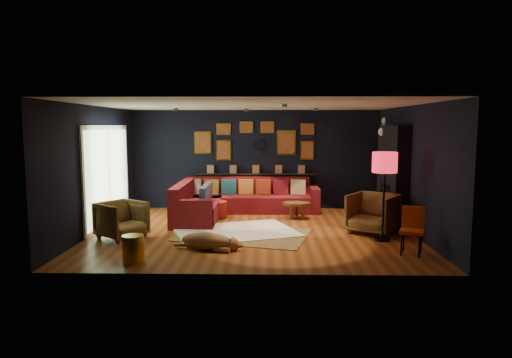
{
  "coord_description": "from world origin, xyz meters",
  "views": [
    {
      "loc": [
        0.25,
        -9.29,
        2.19
      ],
      "look_at": [
        0.05,
        0.3,
        1.07
      ],
      "focal_mm": 32.0,
      "sensor_mm": 36.0,
      "label": 1
    }
  ],
  "objects_px": {
    "sectional": "(230,202)",
    "armchair_left": "(122,218)",
    "gold_stool": "(133,249)",
    "floor_lamp": "(385,166)",
    "orange_chair": "(412,226)",
    "pouf": "(216,209)",
    "dog": "(206,237)",
    "coffee_table": "(297,205)",
    "armchair_right": "(373,211)"
  },
  "relations": [
    {
      "from": "sectional",
      "to": "armchair_left",
      "type": "distance_m",
      "value": 3.1
    },
    {
      "from": "pouf",
      "to": "orange_chair",
      "type": "bearing_deg",
      "value": -38.81
    },
    {
      "from": "sectional",
      "to": "armchair_left",
      "type": "relative_size",
      "value": 4.24
    },
    {
      "from": "pouf",
      "to": "gold_stool",
      "type": "xyz_separation_m",
      "value": [
        -0.94,
        -3.57,
        0.0
      ]
    },
    {
      "from": "orange_chair",
      "to": "armchair_right",
      "type": "bearing_deg",
      "value": 126.01
    },
    {
      "from": "pouf",
      "to": "armchair_left",
      "type": "xyz_separation_m",
      "value": [
        -1.61,
        -2.02,
        0.19
      ]
    },
    {
      "from": "armchair_left",
      "to": "floor_lamp",
      "type": "bearing_deg",
      "value": -54.83
    },
    {
      "from": "pouf",
      "to": "armchair_right",
      "type": "xyz_separation_m",
      "value": [
        3.39,
        -1.49,
        0.24
      ]
    },
    {
      "from": "sectional",
      "to": "orange_chair",
      "type": "distance_m",
      "value": 4.79
    },
    {
      "from": "pouf",
      "to": "floor_lamp",
      "type": "distance_m",
      "value": 4.21
    },
    {
      "from": "sectional",
      "to": "orange_chair",
      "type": "bearing_deg",
      "value": -44.91
    },
    {
      "from": "armchair_right",
      "to": "orange_chair",
      "type": "xyz_separation_m",
      "value": [
        0.33,
        -1.5,
        0.03
      ]
    },
    {
      "from": "armchair_left",
      "to": "armchair_right",
      "type": "bearing_deg",
      "value": -47.78
    },
    {
      "from": "coffee_table",
      "to": "armchair_right",
      "type": "height_order",
      "value": "armchair_right"
    },
    {
      "from": "armchair_right",
      "to": "dog",
      "type": "xyz_separation_m",
      "value": [
        -3.24,
        -1.31,
        -0.24
      ]
    },
    {
      "from": "pouf",
      "to": "orange_chair",
      "type": "distance_m",
      "value": 4.77
    },
    {
      "from": "dog",
      "to": "armchair_left",
      "type": "bearing_deg",
      "value": 170.11
    },
    {
      "from": "dog",
      "to": "coffee_table",
      "type": "bearing_deg",
      "value": 71.0
    },
    {
      "from": "pouf",
      "to": "armchair_right",
      "type": "relative_size",
      "value": 0.62
    },
    {
      "from": "gold_stool",
      "to": "floor_lamp",
      "type": "height_order",
      "value": "floor_lamp"
    },
    {
      "from": "dog",
      "to": "floor_lamp",
      "type": "bearing_deg",
      "value": 25.91
    },
    {
      "from": "pouf",
      "to": "dog",
      "type": "distance_m",
      "value": 2.81
    },
    {
      "from": "armchair_left",
      "to": "dog",
      "type": "xyz_separation_m",
      "value": [
        1.76,
        -0.78,
        -0.19
      ]
    },
    {
      "from": "armchair_right",
      "to": "dog",
      "type": "height_order",
      "value": "armchair_right"
    },
    {
      "from": "pouf",
      "to": "dog",
      "type": "relative_size",
      "value": 0.44
    },
    {
      "from": "sectional",
      "to": "floor_lamp",
      "type": "distance_m",
      "value": 4.15
    },
    {
      "from": "sectional",
      "to": "armchair_right",
      "type": "xyz_separation_m",
      "value": [
        3.06,
        -1.88,
        0.13
      ]
    },
    {
      "from": "gold_stool",
      "to": "dog",
      "type": "distance_m",
      "value": 1.33
    },
    {
      "from": "coffee_table",
      "to": "gold_stool",
      "type": "height_order",
      "value": "gold_stool"
    },
    {
      "from": "pouf",
      "to": "dog",
      "type": "bearing_deg",
      "value": -87.1
    },
    {
      "from": "floor_lamp",
      "to": "orange_chair",
      "type": "bearing_deg",
      "value": -72.54
    },
    {
      "from": "gold_stool",
      "to": "dog",
      "type": "xyz_separation_m",
      "value": [
        1.09,
        0.77,
        -0.0
      ]
    },
    {
      "from": "coffee_table",
      "to": "orange_chair",
      "type": "xyz_separation_m",
      "value": [
        1.78,
        -2.95,
        0.16
      ]
    },
    {
      "from": "orange_chair",
      "to": "dog",
      "type": "distance_m",
      "value": 3.59
    },
    {
      "from": "sectional",
      "to": "pouf",
      "type": "bearing_deg",
      "value": -129.21
    },
    {
      "from": "coffee_table",
      "to": "dog",
      "type": "bearing_deg",
      "value": -122.98
    },
    {
      "from": "sectional",
      "to": "floor_lamp",
      "type": "height_order",
      "value": "floor_lamp"
    },
    {
      "from": "coffee_table",
      "to": "armchair_left",
      "type": "bearing_deg",
      "value": -150.77
    },
    {
      "from": "coffee_table",
      "to": "armchair_left",
      "type": "height_order",
      "value": "armchair_left"
    },
    {
      "from": "floor_lamp",
      "to": "dog",
      "type": "bearing_deg",
      "value": -168.07
    },
    {
      "from": "floor_lamp",
      "to": "sectional",
      "type": "bearing_deg",
      "value": 141.25
    },
    {
      "from": "pouf",
      "to": "gold_stool",
      "type": "distance_m",
      "value": 3.69
    },
    {
      "from": "orange_chair",
      "to": "dog",
      "type": "bearing_deg",
      "value": -159.26
    },
    {
      "from": "coffee_table",
      "to": "floor_lamp",
      "type": "bearing_deg",
      "value": -54.04
    },
    {
      "from": "sectional",
      "to": "armchair_left",
      "type": "height_order",
      "value": "sectional"
    },
    {
      "from": "pouf",
      "to": "floor_lamp",
      "type": "bearing_deg",
      "value": -31.5
    },
    {
      "from": "gold_stool",
      "to": "floor_lamp",
      "type": "relative_size",
      "value": 0.26
    },
    {
      "from": "armchair_right",
      "to": "floor_lamp",
      "type": "relative_size",
      "value": 0.53
    },
    {
      "from": "pouf",
      "to": "gold_stool",
      "type": "bearing_deg",
      "value": -104.8
    },
    {
      "from": "coffee_table",
      "to": "dog",
      "type": "relative_size",
      "value": 0.59
    }
  ]
}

